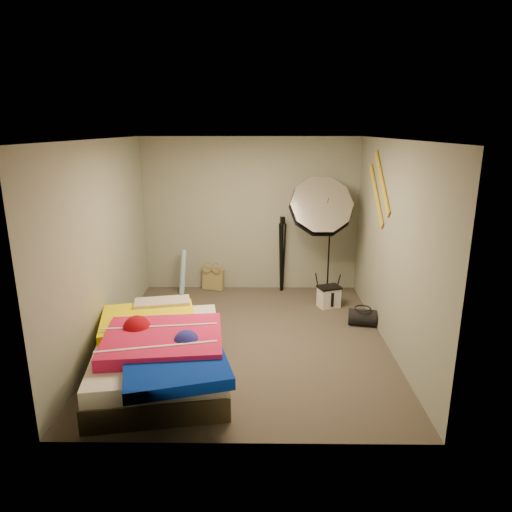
{
  "coord_description": "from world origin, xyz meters",
  "views": [
    {
      "loc": [
        0.16,
        -5.35,
        2.62
      ],
      "look_at": [
        0.1,
        0.6,
        0.95
      ],
      "focal_mm": 32.0,
      "sensor_mm": 36.0,
      "label": 1
    }
  ],
  "objects_px": {
    "tote_bag": "(213,279)",
    "camera_case": "(329,297)",
    "bed": "(161,352)",
    "camera_tripod": "(282,249)",
    "photo_umbrella": "(321,208)",
    "wrapping_roll": "(183,272)",
    "duffel_bag": "(362,317)"
  },
  "relations": [
    {
      "from": "wrapping_roll",
      "to": "bed",
      "type": "bearing_deg",
      "value": -85.9
    },
    {
      "from": "tote_bag",
      "to": "camera_case",
      "type": "height_order",
      "value": "tote_bag"
    },
    {
      "from": "wrapping_roll",
      "to": "camera_tripod",
      "type": "relative_size",
      "value": 0.58
    },
    {
      "from": "bed",
      "to": "camera_tripod",
      "type": "xyz_separation_m",
      "value": [
        1.43,
        2.74,
        0.43
      ]
    },
    {
      "from": "camera_case",
      "to": "duffel_bag",
      "type": "distance_m",
      "value": 0.76
    },
    {
      "from": "tote_bag",
      "to": "camera_tripod",
      "type": "relative_size",
      "value": 0.28
    },
    {
      "from": "tote_bag",
      "to": "wrapping_roll",
      "type": "xyz_separation_m",
      "value": [
        -0.47,
        -0.18,
        0.19
      ]
    },
    {
      "from": "camera_case",
      "to": "duffel_bag",
      "type": "height_order",
      "value": "camera_case"
    },
    {
      "from": "duffel_bag",
      "to": "camera_tripod",
      "type": "height_order",
      "value": "camera_tripod"
    },
    {
      "from": "camera_case",
      "to": "camera_tripod",
      "type": "relative_size",
      "value": 0.24
    },
    {
      "from": "duffel_bag",
      "to": "camera_tripod",
      "type": "relative_size",
      "value": 0.3
    },
    {
      "from": "tote_bag",
      "to": "wrapping_roll",
      "type": "distance_m",
      "value": 0.54
    },
    {
      "from": "camera_case",
      "to": "bed",
      "type": "xyz_separation_m",
      "value": [
        -2.12,
        -2.02,
        0.13
      ]
    },
    {
      "from": "tote_bag",
      "to": "duffel_bag",
      "type": "bearing_deg",
      "value": -17.24
    },
    {
      "from": "camera_case",
      "to": "tote_bag",
      "type": "bearing_deg",
      "value": 137.35
    },
    {
      "from": "tote_bag",
      "to": "camera_case",
      "type": "bearing_deg",
      "value": -6.91
    },
    {
      "from": "bed",
      "to": "camera_tripod",
      "type": "height_order",
      "value": "camera_tripod"
    },
    {
      "from": "camera_case",
      "to": "wrapping_roll",
      "type": "bearing_deg",
      "value": 145.8
    },
    {
      "from": "wrapping_roll",
      "to": "camera_tripod",
      "type": "height_order",
      "value": "camera_tripod"
    },
    {
      "from": "bed",
      "to": "camera_tripod",
      "type": "distance_m",
      "value": 3.12
    },
    {
      "from": "bed",
      "to": "tote_bag",
      "type": "bearing_deg",
      "value": 84.12
    },
    {
      "from": "camera_tripod",
      "to": "bed",
      "type": "bearing_deg",
      "value": -117.64
    },
    {
      "from": "bed",
      "to": "wrapping_roll",
      "type": "bearing_deg",
      "value": 94.1
    },
    {
      "from": "camera_tripod",
      "to": "tote_bag",
      "type": "bearing_deg",
      "value": 177.61
    },
    {
      "from": "photo_umbrella",
      "to": "wrapping_roll",
      "type": "bearing_deg",
      "value": 173.14
    },
    {
      "from": "camera_tripod",
      "to": "duffel_bag",
      "type": "bearing_deg",
      "value": -52.67
    },
    {
      "from": "tote_bag",
      "to": "camera_tripod",
      "type": "bearing_deg",
      "value": 13.35
    },
    {
      "from": "camera_case",
      "to": "camera_tripod",
      "type": "height_order",
      "value": "camera_tripod"
    },
    {
      "from": "tote_bag",
      "to": "photo_umbrella",
      "type": "relative_size",
      "value": 0.17
    },
    {
      "from": "duffel_bag",
      "to": "camera_case",
      "type": "bearing_deg",
      "value": 129.54
    },
    {
      "from": "photo_umbrella",
      "to": "duffel_bag",
      "type": "bearing_deg",
      "value": -63.19
    },
    {
      "from": "duffel_bag",
      "to": "bed",
      "type": "distance_m",
      "value": 2.84
    }
  ]
}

